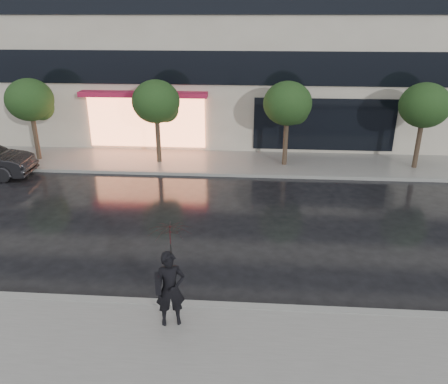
{
  "coord_description": "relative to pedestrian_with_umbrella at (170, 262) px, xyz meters",
  "views": [
    {
      "loc": [
        1.59,
        -9.81,
        6.73
      ],
      "look_at": [
        0.64,
        3.19,
        1.4
      ],
      "focal_mm": 35.0,
      "sensor_mm": 36.0,
      "label": 1
    }
  ],
  "objects": [
    {
      "name": "curb_near",
      "position": [
        0.17,
        0.71,
        -1.65
      ],
      "size": [
        60.0,
        0.25,
        0.14
      ],
      "primitive_type": "cube",
      "color": "gray",
      "rests_on": "ground"
    },
    {
      "name": "tree_mid_west",
      "position": [
        -2.77,
        11.74,
        1.2
      ],
      "size": [
        2.2,
        2.2,
        3.99
      ],
      "color": "#33261C",
      "rests_on": "ground"
    },
    {
      "name": "tree_far_east",
      "position": [
        9.23,
        11.74,
        1.2
      ],
      "size": [
        2.2,
        2.2,
        3.99
      ],
      "color": "#33261C",
      "rests_on": "ground"
    },
    {
      "name": "tree_far_west",
      "position": [
        -8.77,
        11.74,
        1.2
      ],
      "size": [
        2.2,
        2.2,
        3.99
      ],
      "color": "#33261C",
      "rests_on": "ground"
    },
    {
      "name": "sidewalk_near",
      "position": [
        0.17,
        -1.54,
        -1.66
      ],
      "size": [
        60.0,
        4.5,
        0.12
      ],
      "primitive_type": "cube",
      "color": "slate",
      "rests_on": "ground"
    },
    {
      "name": "ground",
      "position": [
        0.17,
        1.71,
        -1.72
      ],
      "size": [
        120.0,
        120.0,
        0.0
      ],
      "primitive_type": "plane",
      "color": "black",
      "rests_on": "ground"
    },
    {
      "name": "tree_mid_east",
      "position": [
        3.23,
        11.74,
        1.2
      ],
      "size": [
        2.2,
        2.2,
        3.99
      ],
      "color": "#33261C",
      "rests_on": "ground"
    },
    {
      "name": "pedestrian_with_umbrella",
      "position": [
        0.0,
        0.0,
        0.0
      ],
      "size": [
        1.15,
        1.17,
        2.51
      ],
      "rotation": [
        0.0,
        0.0,
        0.25
      ],
      "color": "black",
      "rests_on": "sidewalk_near"
    },
    {
      "name": "curb_far",
      "position": [
        0.17,
        10.21,
        -1.65
      ],
      "size": [
        60.0,
        0.25,
        0.14
      ],
      "primitive_type": "cube",
      "color": "gray",
      "rests_on": "ground"
    },
    {
      "name": "sidewalk_far",
      "position": [
        0.17,
        11.96,
        -1.66
      ],
      "size": [
        60.0,
        3.5,
        0.12
      ],
      "primitive_type": "cube",
      "color": "slate",
      "rests_on": "ground"
    }
  ]
}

